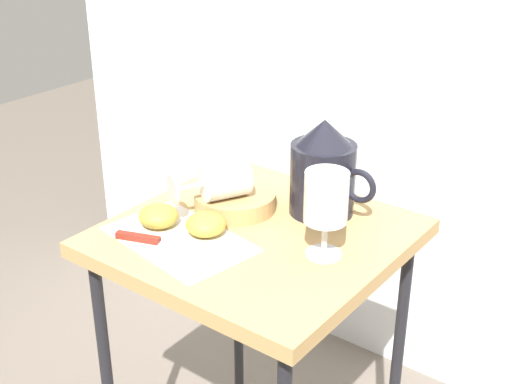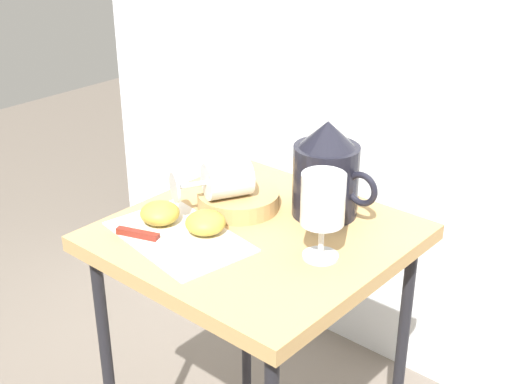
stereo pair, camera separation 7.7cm
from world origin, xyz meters
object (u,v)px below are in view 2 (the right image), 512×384
Objects in this scene: pitcher at (326,178)px; table at (256,264)px; knife at (158,239)px; basket_tray at (239,200)px; wine_glass_tipped_near at (225,179)px; wine_glass_upright at (323,204)px; apple_half_right at (205,223)px; apple_half_left at (160,213)px.

table is at bearing -111.55° from pitcher.
pitcher is 0.34m from knife.
basket_tray is 0.06m from wine_glass_tipped_near.
pitcher is at bearing 68.45° from table.
table is 0.21m from pitcher.
knife is (-0.25, -0.15, -0.10)m from wine_glass_upright.
basket_tray reaches higher than knife.
basket_tray is 0.20m from knife.
pitcher is 0.83× the size of knife.
pitcher is (0.06, 0.14, 0.15)m from table.
wine_glass_tipped_near is at bearing 110.29° from apple_half_right.
table is 9.39× the size of apple_half_left.
basket_tray is 0.85× the size of pitcher.
knife is at bearing -94.09° from basket_tray.
pitcher is at bearing 31.91° from basket_tray.
apple_half_right is at bearing -130.16° from table.
wine_glass_upright is (0.15, 0.00, 0.18)m from table.
table is at bearing -10.75° from wine_glass_tipped_near.
wine_glass_tipped_near reaches higher than apple_half_left.
apple_half_right is 0.32× the size of knife.
wine_glass_tipped_near reaches higher than basket_tray.
table is at bearing 55.41° from knife.
pitcher is 0.32m from apple_half_left.
apple_half_right is (0.03, -0.12, 0.01)m from basket_tray.
wine_glass_upright is at bearing 0.25° from table.
table is 4.45× the size of wine_glass_upright.
apple_half_right is at bearing -160.89° from wine_glass_upright.
apple_half_left is (-0.06, -0.12, -0.05)m from wine_glass_tipped_near.
wine_glass_upright reaches higher than wine_glass_tipped_near.
knife is at bearing -149.07° from wine_glass_upright.
table is 0.14m from apple_half_right.
wine_glass_upright is 0.96× the size of wine_glass_tipped_near.
apple_half_right is at bearing -69.71° from wine_glass_tipped_near.
table is at bearing 33.33° from apple_half_left.
wine_glass_upright is (0.09, -0.14, 0.03)m from pitcher.
apple_half_left reaches higher than knife.
pitcher is at bearing 61.33° from apple_half_right.
wine_glass_tipped_near is at bearing -97.49° from basket_tray.
pitcher is at bearing 49.17° from apple_half_left.
table is 0.17m from wine_glass_tipped_near.
table is at bearing -179.75° from wine_glass_upright.
apple_half_right is at bearing 61.23° from knife.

